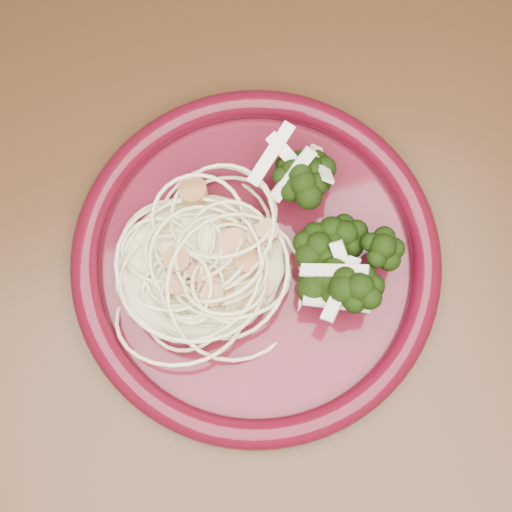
{
  "coord_description": "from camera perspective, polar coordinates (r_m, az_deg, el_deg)",
  "views": [
    {
      "loc": [
        -0.09,
        -0.13,
        1.28
      ],
      "look_at": [
        -0.05,
        0.0,
        0.77
      ],
      "focal_mm": 50.0,
      "sensor_mm": 36.0,
      "label": 1
    }
  ],
  "objects": [
    {
      "name": "scallop_cluster",
      "position": [
        0.5,
        -4.9,
        0.4
      ],
      "size": [
        0.13,
        0.13,
        0.04
      ],
      "primitive_type": null,
      "rotation": [
        0.0,
        0.0,
        -0.14
      ],
      "color": "tan",
      "rests_on": "spaghetti_pile"
    },
    {
      "name": "broccoli_pile",
      "position": [
        0.53,
        5.69,
        1.09
      ],
      "size": [
        0.11,
        0.16,
        0.05
      ],
      "primitive_type": "ellipsoid",
      "rotation": [
        0.0,
        0.0,
        -0.14
      ],
      "color": "black",
      "rests_on": "dinner_plate"
    },
    {
      "name": "onion_garnish",
      "position": [
        0.5,
        6.04,
        2.13
      ],
      "size": [
        0.08,
        0.1,
        0.05
      ],
      "primitive_type": null,
      "rotation": [
        0.0,
        0.0,
        -0.14
      ],
      "color": "#EAE2C5",
      "rests_on": "broccoli_pile"
    },
    {
      "name": "dining_table",
      "position": [
        0.65,
        4.68,
        -1.74
      ],
      "size": [
        1.2,
        0.8,
        0.75
      ],
      "color": "#472814",
      "rests_on": "ground"
    },
    {
      "name": "spaghetti_pile",
      "position": [
        0.53,
        -4.6,
        -0.58
      ],
      "size": [
        0.15,
        0.13,
        0.03
      ],
      "primitive_type": "ellipsoid",
      "rotation": [
        0.0,
        0.0,
        -0.14
      ],
      "color": "#F2E9AF",
      "rests_on": "dinner_plate"
    },
    {
      "name": "dinner_plate",
      "position": [
        0.54,
        0.0,
        -0.27
      ],
      "size": [
        0.32,
        0.32,
        0.02
      ],
      "rotation": [
        0.0,
        0.0,
        -0.14
      ],
      "color": "#51101C",
      "rests_on": "dining_table"
    }
  ]
}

